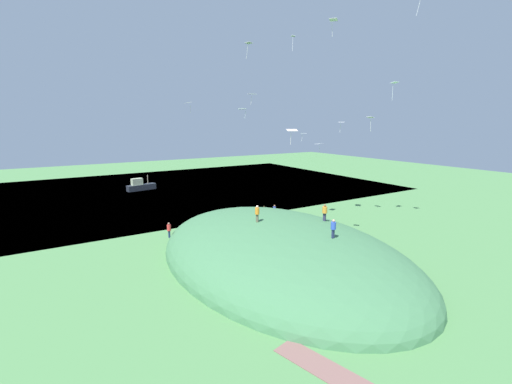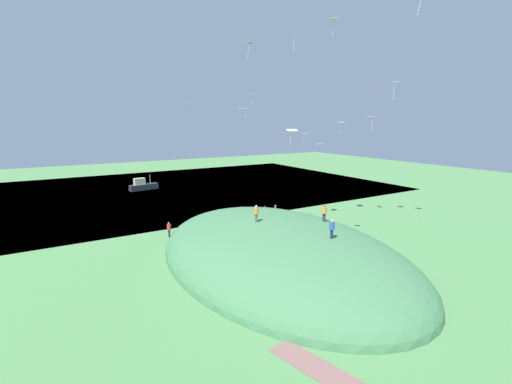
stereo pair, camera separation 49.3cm
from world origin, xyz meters
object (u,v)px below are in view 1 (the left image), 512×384
Objects in this scene: kite_2 at (249,44)px; kite_12 at (188,103)px; boat_on_lake at (140,186)px; person_walking_path at (333,227)px; person_near_shore at (257,212)px; kite_7 at (243,109)px; kite_1 at (341,123)px; mooring_post at (264,211)px; kite_11 at (292,131)px; person_on_hilltop at (169,228)px; person_watching_kites at (274,209)px; kite_4 at (333,20)px; person_with_child at (325,211)px; kite_10 at (293,37)px; kite_5 at (319,144)px; kite_8 at (370,118)px; kite_6 at (304,134)px; kite_0 at (252,94)px.

kite_12 is at bearing -97.01° from kite_2.
boat_on_lake is 3.52× the size of person_walking_path.
kite_7 is (-11.47, 5.09, 9.59)m from person_near_shore.
mooring_post is at bearing 179.97° from kite_1.
kite_11 is 14.31m from kite_12.
person_watching_kites is at bearing -92.92° from person_on_hilltop.
person_walking_path is at bearing -40.71° from kite_4.
kite_4 is (-4.25, 2.42, 10.71)m from kite_1.
kite_12 is at bearing -176.76° from person_with_child.
kite_4 is at bearing -10.61° from kite_10.
boat_on_lake is 4.60× the size of kite_7.
kite_5 is 0.68× the size of kite_8.
kite_5 is (-3.99, 2.24, -13.35)m from kite_4.
kite_4 is 1.33× the size of kite_12.
kite_12 is (-6.93, 5.29, 13.17)m from person_on_hilltop.
kite_12 reaches higher than kite_6.
kite_1 is 13.10m from kite_7.
kite_6 is (-7.61, 24.13, 9.17)m from person_on_hilltop.
kite_2 is 1.58× the size of mooring_post.
person_on_hilltop is 1.34× the size of mooring_post.
person_walking_path is 0.96× the size of person_with_child.
kite_11 reaches higher than person_watching_kites.
kite_2 is at bearing -105.72° from kite_10.
person_watching_kites is 13.98m from kite_7.
kite_0 is (-14.33, 8.14, 11.63)m from person_near_shore.
boat_on_lake is 2.81× the size of kite_2.
kite_1 reaches higher than person_on_hilltop.
kite_5 is 10.64m from kite_7.
person_on_hilltop is 20.61m from kite_1.
kite_7 is 14.31m from mooring_post.
kite_10 is at bearing 99.52° from person_near_shore.
kite_6 reaches higher than mooring_post.
person_walking_path is 19.36m from person_watching_kites.
kite_5 is (-8.24, 4.66, -2.64)m from kite_1.
kite_1 is at bearing 95.14° from person_with_child.
kite_11 is (4.59, -7.96, 1.84)m from kite_5.
kite_0 reaches higher than boat_on_lake.
kite_12 is at bearing -100.74° from kite_10.
mooring_post is at bearing -86.40° from person_on_hilltop.
kite_0 is (-16.42, 1.79, 11.95)m from person_with_child.
kite_1 is at bearing -137.89° from person_walking_path.
kite_12 reaches higher than person_near_shore.
kite_5 is (6.84, 6.33, -12.47)m from kite_2.
person_on_hilltop is at bearing 70.63° from boat_on_lake.
kite_1 is (-1.26, 2.94, 8.28)m from person_with_child.
person_with_child is at bearing -33.90° from kite_6.
kite_7 is (4.45, -13.36, 3.26)m from kite_6.
mooring_post is at bearing 54.34° from kite_2.
boat_on_lake is 45.15m from kite_4.
person_near_shore is 16.52m from mooring_post.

